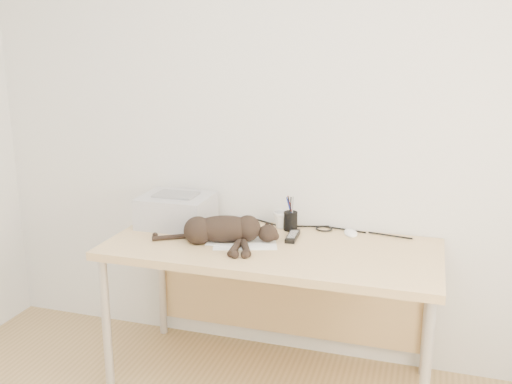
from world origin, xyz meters
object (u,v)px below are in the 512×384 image
(pen_cup, at_px, (291,221))
(mouse, at_px, (351,231))
(desk, at_px, (276,265))
(cat, at_px, (221,231))
(printer, at_px, (177,210))
(mug, at_px, (282,220))

(pen_cup, bearing_deg, mouse, 4.69)
(desk, relative_size, cat, 2.56)
(printer, distance_m, mug, 0.57)
(pen_cup, xyz_separation_m, mouse, (0.31, 0.03, -0.03))
(mug, bearing_deg, mouse, 0.00)
(pen_cup, distance_m, mouse, 0.31)
(printer, distance_m, cat, 0.38)
(mug, bearing_deg, cat, -125.56)
(printer, xyz_separation_m, pen_cup, (0.60, 0.10, -0.03))
(mug, bearing_deg, desk, -84.30)
(printer, relative_size, cat, 0.59)
(desk, xyz_separation_m, cat, (-0.24, -0.12, 0.19))
(mug, relative_size, mouse, 0.83)
(cat, distance_m, mouse, 0.67)
(printer, relative_size, pen_cup, 2.01)
(printer, bearing_deg, mouse, 7.59)
(printer, xyz_separation_m, mug, (0.55, 0.12, -0.04))
(printer, height_order, mug, printer)
(cat, bearing_deg, desk, 9.36)
(printer, bearing_deg, pen_cup, 9.06)
(desk, distance_m, mug, 0.26)
(printer, relative_size, mug, 3.85)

